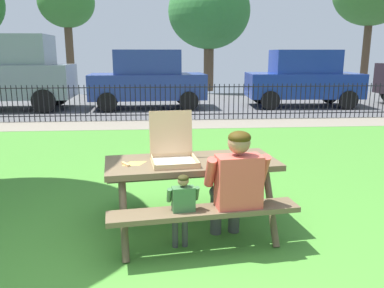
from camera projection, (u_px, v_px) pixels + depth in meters
The scene contains 13 objects.
ground at pixel (156, 197), 5.24m from camera, with size 28.00×12.21×0.02m, color #43842E.
cobblestone_walkway at pixel (158, 125), 10.49m from camera, with size 28.00×1.40×0.01m, color gray.
street_asphalt at pixel (159, 104), 14.74m from camera, with size 28.00×7.37×0.01m, color #515154.
picnic_table_foreground at pixel (192, 176), 4.16m from camera, with size 1.97×1.69×0.79m.
pizza_box_open at pixel (173, 150), 4.07m from camera, with size 0.51×0.54×0.51m.
pizza_slice_on_table at pixel (133, 163), 3.99m from camera, with size 0.26×0.23×0.02m.
adult_at_table at pixel (235, 184), 3.73m from camera, with size 0.63×0.62×1.19m.
child_at_table at pixel (182, 205), 3.64m from camera, with size 0.31×0.31×0.81m.
iron_fence_streetside at pixel (158, 102), 11.05m from camera, with size 21.90×0.03×1.02m.
parked_car_center at pixel (148, 79), 13.36m from camera, with size 3.98×1.99×1.98m.
parked_car_right at pixel (303, 78), 13.78m from camera, with size 3.99×2.00×1.98m.
far_tree_midleft at pixel (66, 3), 18.31m from camera, with size 2.63×2.63×5.40m.
far_tree_center at pixel (209, 12), 18.91m from camera, with size 3.97×3.97×5.62m.
Camera 1 is at (0.09, -2.86, 1.88)m, focal length 36.49 mm.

